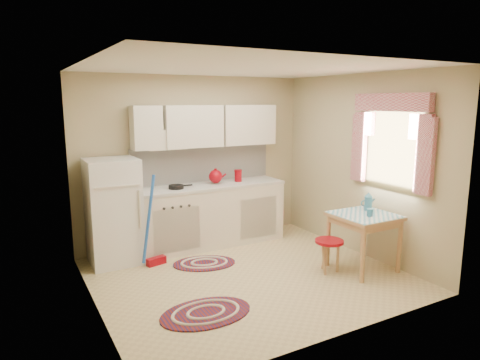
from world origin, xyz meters
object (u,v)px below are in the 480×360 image
base_cabinets (210,216)px  stool (329,256)px  fridge (113,212)px  table (363,242)px

base_cabinets → stool: bearing=-63.2°
fridge → table: (2.71, -1.78, -0.34)m
fridge → base_cabinets: (1.42, 0.05, -0.26)m
stool → table: bearing=-16.8°
base_cabinets → fridge: bearing=-178.0°
fridge → table: fridge is taller
stool → base_cabinets: bearing=116.8°
base_cabinets → table: bearing=-54.6°
fridge → base_cabinets: bearing=2.0°
fridge → table: bearing=-33.2°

